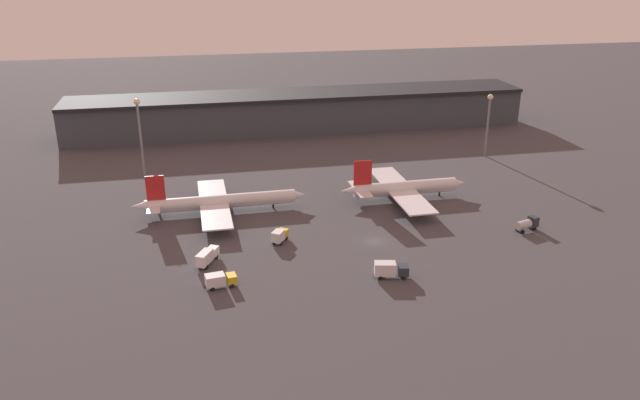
{
  "coord_description": "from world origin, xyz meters",
  "views": [
    {
      "loc": [
        -38.68,
        -124.95,
        61.56
      ],
      "look_at": [
        -10.2,
        13.18,
        6.0
      ],
      "focal_mm": 35.0,
      "sensor_mm": 36.0,
      "label": 1
    }
  ],
  "objects_px": {
    "service_vehicle_3": "(220,280)",
    "service_vehicle_0": "(280,235)",
    "service_vehicle_1": "(527,224)",
    "service_vehicle_2": "(207,256)",
    "airplane_1": "(403,188)",
    "service_vehicle_4": "(390,269)",
    "airplane_0": "(219,202)"
  },
  "relations": [
    {
      "from": "airplane_0",
      "to": "service_vehicle_1",
      "type": "distance_m",
      "value": 76.17
    },
    {
      "from": "service_vehicle_2",
      "to": "airplane_1",
      "type": "bearing_deg",
      "value": -33.92
    },
    {
      "from": "service_vehicle_2",
      "to": "service_vehicle_4",
      "type": "xyz_separation_m",
      "value": [
        36.36,
        -13.62,
        0.05
      ]
    },
    {
      "from": "service_vehicle_0",
      "to": "service_vehicle_3",
      "type": "height_order",
      "value": "service_vehicle_0"
    },
    {
      "from": "airplane_1",
      "to": "service_vehicle_2",
      "type": "height_order",
      "value": "airplane_1"
    },
    {
      "from": "airplane_1",
      "to": "service_vehicle_4",
      "type": "distance_m",
      "value": 44.94
    },
    {
      "from": "airplane_0",
      "to": "service_vehicle_1",
      "type": "xyz_separation_m",
      "value": [
        71.49,
        -26.24,
        -1.19
      ]
    },
    {
      "from": "service_vehicle_2",
      "to": "service_vehicle_3",
      "type": "xyz_separation_m",
      "value": [
        2.08,
        -10.62,
        -0.18
      ]
    },
    {
      "from": "airplane_0",
      "to": "airplane_1",
      "type": "xyz_separation_m",
      "value": [
        49.11,
        -0.46,
        0.2
      ]
    },
    {
      "from": "service_vehicle_0",
      "to": "service_vehicle_1",
      "type": "height_order",
      "value": "service_vehicle_1"
    },
    {
      "from": "airplane_1",
      "to": "service_vehicle_0",
      "type": "xyz_separation_m",
      "value": [
        -36.54,
        -20.37,
        -1.4
      ]
    },
    {
      "from": "airplane_1",
      "to": "service_vehicle_3",
      "type": "height_order",
      "value": "airplane_1"
    },
    {
      "from": "service_vehicle_0",
      "to": "service_vehicle_2",
      "type": "xyz_separation_m",
      "value": [
        -16.7,
        -7.63,
        0.12
      ]
    },
    {
      "from": "service_vehicle_1",
      "to": "service_vehicle_2",
      "type": "bearing_deg",
      "value": 163.61
    },
    {
      "from": "service_vehicle_3",
      "to": "service_vehicle_0",
      "type": "bearing_deg",
      "value": 43.08
    },
    {
      "from": "service_vehicle_0",
      "to": "service_vehicle_4",
      "type": "relative_size",
      "value": 0.74
    },
    {
      "from": "service_vehicle_2",
      "to": "airplane_0",
      "type": "bearing_deg",
      "value": 20.06
    },
    {
      "from": "service_vehicle_1",
      "to": "service_vehicle_3",
      "type": "xyz_separation_m",
      "value": [
        -73.55,
        -12.84,
        -0.07
      ]
    },
    {
      "from": "airplane_0",
      "to": "service_vehicle_0",
      "type": "relative_size",
      "value": 8.25
    },
    {
      "from": "airplane_1",
      "to": "service_vehicle_4",
      "type": "xyz_separation_m",
      "value": [
        -16.89,
        -41.63,
        -1.23
      ]
    },
    {
      "from": "airplane_1",
      "to": "service_vehicle_0",
      "type": "distance_m",
      "value": 41.86
    },
    {
      "from": "airplane_1",
      "to": "service_vehicle_2",
      "type": "distance_m",
      "value": 60.17
    },
    {
      "from": "airplane_1",
      "to": "service_vehicle_2",
      "type": "bearing_deg",
      "value": -152.84
    },
    {
      "from": "service_vehicle_0",
      "to": "service_vehicle_3",
      "type": "relative_size",
      "value": 0.84
    },
    {
      "from": "service_vehicle_1",
      "to": "service_vehicle_2",
      "type": "distance_m",
      "value": 75.67
    },
    {
      "from": "service_vehicle_0",
      "to": "airplane_1",
      "type": "bearing_deg",
      "value": -27.54
    },
    {
      "from": "airplane_1",
      "to": "service_vehicle_4",
      "type": "height_order",
      "value": "airplane_1"
    },
    {
      "from": "service_vehicle_0",
      "to": "service_vehicle_2",
      "type": "height_order",
      "value": "service_vehicle_2"
    },
    {
      "from": "service_vehicle_1",
      "to": "airplane_0",
      "type": "bearing_deg",
      "value": 141.78
    },
    {
      "from": "service_vehicle_3",
      "to": "service_vehicle_4",
      "type": "height_order",
      "value": "service_vehicle_4"
    },
    {
      "from": "service_vehicle_0",
      "to": "service_vehicle_4",
      "type": "bearing_deg",
      "value": -103.91
    },
    {
      "from": "airplane_1",
      "to": "service_vehicle_1",
      "type": "bearing_deg",
      "value": -49.61
    }
  ]
}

